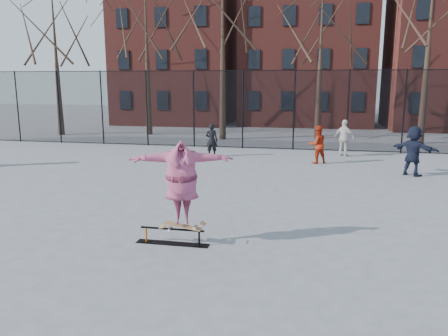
% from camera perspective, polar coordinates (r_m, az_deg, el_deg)
% --- Properties ---
extents(ground, '(100.00, 100.00, 0.00)m').
position_cam_1_polar(ground, '(10.09, -1.34, -8.69)').
color(ground, slate).
extents(skate_rail, '(1.60, 0.25, 0.35)m').
position_cam_1_polar(skate_rail, '(9.56, -6.75, -9.02)').
color(skate_rail, black).
rests_on(skate_rail, ground).
extents(skateboard, '(0.88, 0.21, 0.10)m').
position_cam_1_polar(skateboard, '(9.41, -5.43, -7.61)').
color(skateboard, '#91613A').
rests_on(skateboard, skate_rail).
extents(skater, '(2.25, 1.17, 1.77)m').
position_cam_1_polar(skater, '(9.15, -5.53, -2.06)').
color(skater, '#63378B').
rests_on(skater, skateboard).
extents(bystander_black, '(0.56, 0.37, 1.53)m').
position_cam_1_polar(bystander_black, '(20.16, -1.62, 3.65)').
color(bystander_black, black).
rests_on(bystander_black, ground).
extents(bystander_red, '(0.97, 0.89, 1.61)m').
position_cam_1_polar(bystander_red, '(18.90, 12.10, 3.01)').
color(bystander_red, '#AB260F').
rests_on(bystander_red, ground).
extents(bystander_white, '(1.07, 0.84, 1.70)m').
position_cam_1_polar(bystander_white, '(20.97, 15.44, 3.78)').
color(bystander_white, silver).
rests_on(bystander_white, ground).
extents(bystander_navy, '(1.68, 1.50, 1.85)m').
position_cam_1_polar(bystander_navy, '(17.49, 23.49, 2.07)').
color(bystander_navy, black).
rests_on(bystander_navy, ground).
extents(fence, '(34.03, 0.07, 4.00)m').
position_cam_1_polar(fence, '(22.39, 6.00, 7.68)').
color(fence, black).
rests_on(fence, ground).
extents(tree_row, '(33.66, 7.46, 10.67)m').
position_cam_1_polar(tree_row, '(26.78, 6.62, 19.63)').
color(tree_row, black).
rests_on(tree_row, ground).
extents(rowhouses, '(29.00, 7.00, 13.00)m').
position_cam_1_polar(rowhouses, '(35.37, 9.47, 15.41)').
color(rowhouses, maroon).
rests_on(rowhouses, ground).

